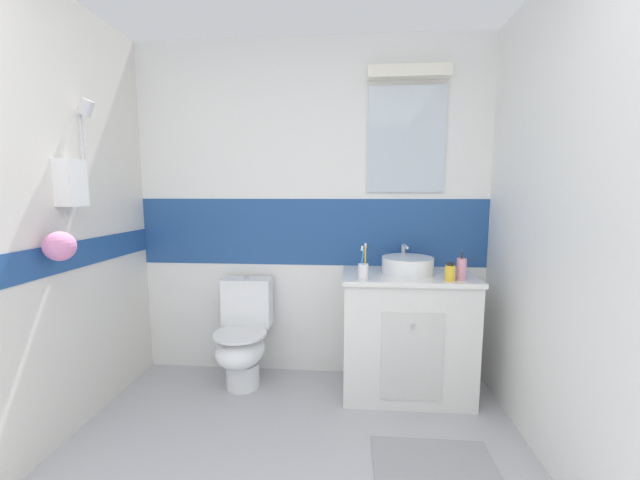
{
  "coord_description": "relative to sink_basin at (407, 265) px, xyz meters",
  "views": [
    {
      "loc": [
        0.29,
        -0.36,
        1.4
      ],
      "look_at": [
        0.11,
        1.91,
        1.1
      ],
      "focal_mm": 20.79,
      "sensor_mm": 36.0,
      "label": 1
    }
  ],
  "objects": [
    {
      "name": "wall_back_tiled",
      "position": [
        -0.68,
        0.3,
        0.35
      ],
      "size": [
        3.2,
        0.2,
        2.5
      ],
      "color": "white",
      "rests_on": "ground_plane"
    },
    {
      "name": "wall_right_plain",
      "position": [
        0.66,
        -0.95,
        0.34
      ],
      "size": [
        0.1,
        3.48,
        2.5
      ],
      "primitive_type": "cube",
      "color": "white",
      "rests_on": "ground_plane"
    },
    {
      "name": "vanity_cabinet",
      "position": [
        0.0,
        -0.0,
        -0.49
      ],
      "size": [
        0.88,
        0.53,
        0.85
      ],
      "color": "silver",
      "rests_on": "ground_plane"
    },
    {
      "name": "sink_basin",
      "position": [
        0.0,
        0.0,
        0.0
      ],
      "size": [
        0.35,
        0.39,
        0.18
      ],
      "color": "white",
      "rests_on": "vanity_cabinet"
    },
    {
      "name": "toilet",
      "position": [
        -1.15,
        0.01,
        -0.55
      ],
      "size": [
        0.37,
        0.5,
        0.78
      ],
      "color": "white",
      "rests_on": "ground_plane"
    },
    {
      "name": "toothbrush_cup",
      "position": [
        -0.31,
        -0.2,
        -0.0
      ],
      "size": [
        0.06,
        0.06,
        0.23
      ],
      "color": "white",
      "rests_on": "vanity_cabinet"
    },
    {
      "name": "soap_dispenser",
      "position": [
        0.31,
        -0.16,
        0.01
      ],
      "size": [
        0.06,
        0.06,
        0.18
      ],
      "color": "pink",
      "rests_on": "vanity_cabinet"
    },
    {
      "name": "lotion_bottle_short",
      "position": [
        0.23,
        -0.19,
        -0.01
      ],
      "size": [
        0.06,
        0.06,
        0.12
      ],
      "color": "yellow",
      "rests_on": "vanity_cabinet"
    },
    {
      "name": "bath_mat",
      "position": [
        0.05,
        -0.7,
        -0.91
      ],
      "size": [
        0.63,
        0.34,
        0.01
      ],
      "primitive_type": "cube",
      "color": "#99999E",
      "rests_on": "ground_plane"
    }
  ]
}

